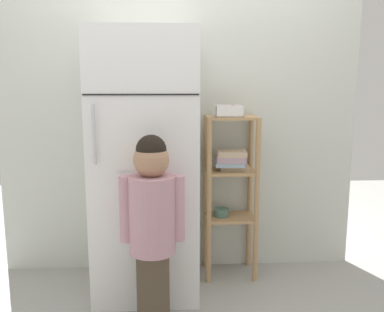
# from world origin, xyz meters

# --- Properties ---
(ground_plane) EXTENTS (6.00, 6.00, 0.00)m
(ground_plane) POSITION_xyz_m (0.00, 0.00, 0.00)
(ground_plane) COLOR #999993
(kitchen_wall_back) EXTENTS (2.60, 0.03, 2.21)m
(kitchen_wall_back) POSITION_xyz_m (0.00, 0.36, 1.11)
(kitchen_wall_back) COLOR silver
(kitchen_wall_back) RESTS_ON ground
(refrigerator) EXTENTS (0.67, 0.66, 1.71)m
(refrigerator) POSITION_xyz_m (-0.23, 0.02, 0.86)
(refrigerator) COLOR white
(refrigerator) RESTS_ON ground
(child_standing) EXTENTS (0.36, 0.27, 1.12)m
(child_standing) POSITION_xyz_m (-0.17, -0.46, 0.68)
(child_standing) COLOR brown
(child_standing) RESTS_ON ground
(pantry_shelf_unit) EXTENTS (0.37, 0.28, 1.16)m
(pantry_shelf_unit) POSITION_xyz_m (0.35, 0.19, 0.71)
(pantry_shelf_unit) COLOR tan
(pantry_shelf_unit) RESTS_ON ground
(fruit_bin) EXTENTS (0.19, 0.17, 0.08)m
(fruit_bin) POSITION_xyz_m (0.34, 0.17, 1.19)
(fruit_bin) COLOR white
(fruit_bin) RESTS_ON pantry_shelf_unit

